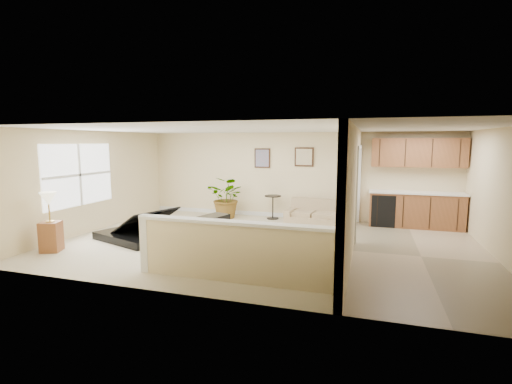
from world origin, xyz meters
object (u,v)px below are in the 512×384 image
(accent_table, at_px, (273,204))
(lamp_stand, at_px, (50,227))
(palm_plant, at_px, (228,198))
(small_plant, at_px, (342,217))
(loveseat, at_px, (315,212))
(piano_bench, at_px, (212,228))
(piano, at_px, (142,209))

(accent_table, relative_size, lamp_stand, 0.56)
(palm_plant, xyz_separation_m, small_plant, (3.29, 0.11, -0.40))
(loveseat, bearing_deg, accent_table, 176.18)
(accent_table, height_order, small_plant, accent_table)
(piano_bench, distance_m, palm_plant, 2.53)
(piano, height_order, accent_table, piano)
(piano_bench, relative_size, palm_plant, 0.68)
(piano_bench, distance_m, lamp_stand, 3.30)
(accent_table, bearing_deg, palm_plant, -168.02)
(loveseat, xyz_separation_m, palm_plant, (-2.55, -0.04, 0.27))
(piano, xyz_separation_m, piano_bench, (1.70, 0.16, -0.38))
(palm_plant, bearing_deg, piano, -113.30)
(palm_plant, bearing_deg, small_plant, 1.95)
(lamp_stand, bearing_deg, accent_table, 51.99)
(small_plant, height_order, lamp_stand, lamp_stand)
(palm_plant, height_order, small_plant, palm_plant)
(piano, distance_m, piano_bench, 1.74)
(piano, distance_m, palm_plant, 2.84)
(loveseat, distance_m, palm_plant, 2.57)
(piano, xyz_separation_m, loveseat, (3.67, 2.65, -0.33))
(accent_table, xyz_separation_m, palm_plant, (-1.30, -0.28, 0.16))
(accent_table, xyz_separation_m, small_plant, (1.99, -0.16, -0.24))
(accent_table, distance_m, small_plant, 2.01)
(piano_bench, xyz_separation_m, accent_table, (0.73, 2.72, 0.16))
(palm_plant, bearing_deg, loveseat, 0.85)
(loveseat, bearing_deg, lamp_stand, -131.26)
(piano_bench, relative_size, loveseat, 0.53)
(piano, distance_m, loveseat, 4.54)
(piano, bearing_deg, accent_table, 68.72)
(loveseat, relative_size, lamp_stand, 1.31)
(accent_table, xyz_separation_m, lamp_stand, (-3.51, -4.49, 0.08))
(piano_bench, distance_m, small_plant, 3.73)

